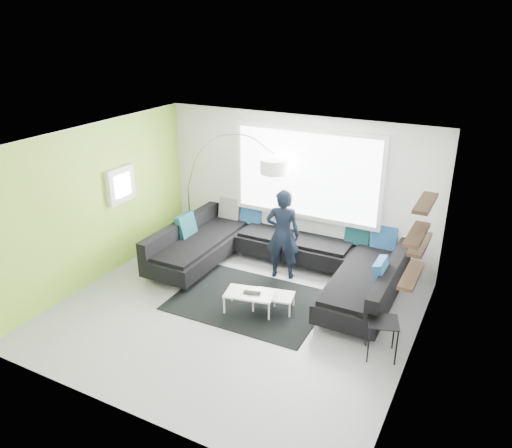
{
  "coord_description": "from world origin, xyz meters",
  "views": [
    {
      "loc": [
        3.51,
        -5.95,
        4.43
      ],
      "look_at": [
        -0.06,
        0.9,
        1.22
      ],
      "focal_mm": 35.0,
      "sensor_mm": 36.0,
      "label": 1
    }
  ],
  "objects_px": {
    "sectional_sofa": "(278,258)",
    "person": "(283,234)",
    "side_table": "(381,338)",
    "arc_lamp": "(188,186)",
    "laptop": "(251,294)",
    "coffee_table": "(262,301)"
  },
  "relations": [
    {
      "from": "arc_lamp",
      "to": "laptop",
      "type": "bearing_deg",
      "value": -33.01
    },
    {
      "from": "sectional_sofa",
      "to": "person",
      "type": "relative_size",
      "value": 2.54
    },
    {
      "from": "sectional_sofa",
      "to": "side_table",
      "type": "distance_m",
      "value": 2.64
    },
    {
      "from": "sectional_sofa",
      "to": "laptop",
      "type": "bearing_deg",
      "value": -85.09
    },
    {
      "from": "arc_lamp",
      "to": "side_table",
      "type": "relative_size",
      "value": 4.29
    },
    {
      "from": "sectional_sofa",
      "to": "coffee_table",
      "type": "bearing_deg",
      "value": -78.81
    },
    {
      "from": "coffee_table",
      "to": "laptop",
      "type": "relative_size",
      "value": 3.17
    },
    {
      "from": "arc_lamp",
      "to": "coffee_table",
      "type": "bearing_deg",
      "value": -29.68
    },
    {
      "from": "laptop",
      "to": "coffee_table",
      "type": "bearing_deg",
      "value": 39.29
    },
    {
      "from": "sectional_sofa",
      "to": "person",
      "type": "height_order",
      "value": "person"
    },
    {
      "from": "sectional_sofa",
      "to": "arc_lamp",
      "type": "distance_m",
      "value": 2.6
    },
    {
      "from": "arc_lamp",
      "to": "side_table",
      "type": "xyz_separation_m",
      "value": [
        4.62,
        -2.05,
        -0.94
      ]
    },
    {
      "from": "coffee_table",
      "to": "side_table",
      "type": "bearing_deg",
      "value": -20.15
    },
    {
      "from": "sectional_sofa",
      "to": "laptop",
      "type": "height_order",
      "value": "sectional_sofa"
    },
    {
      "from": "coffee_table",
      "to": "arc_lamp",
      "type": "xyz_separation_m",
      "value": [
        -2.61,
        1.77,
        1.05
      ]
    },
    {
      "from": "coffee_table",
      "to": "laptop",
      "type": "height_order",
      "value": "laptop"
    },
    {
      "from": "person",
      "to": "arc_lamp",
      "type": "bearing_deg",
      "value": -28.57
    },
    {
      "from": "side_table",
      "to": "person",
      "type": "bearing_deg",
      "value": 146.04
    },
    {
      "from": "coffee_table",
      "to": "person",
      "type": "distance_m",
      "value": 1.4
    },
    {
      "from": "arc_lamp",
      "to": "person",
      "type": "height_order",
      "value": "arc_lamp"
    },
    {
      "from": "laptop",
      "to": "person",
      "type": "bearing_deg",
      "value": 79.82
    },
    {
      "from": "coffee_table",
      "to": "sectional_sofa",
      "type": "bearing_deg",
      "value": 89.27
    }
  ]
}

